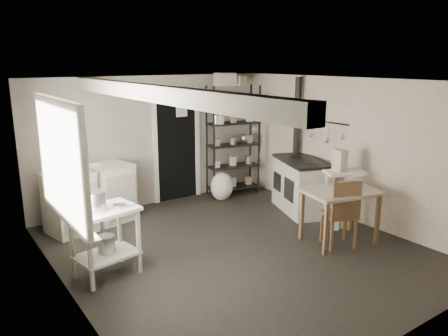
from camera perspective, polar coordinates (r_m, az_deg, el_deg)
floor at (r=6.19m, az=1.61°, el=-10.49°), size 5.00×5.00×0.00m
ceiling at (r=5.64m, az=1.78°, el=11.30°), size 5.00×5.00×0.00m
wall_back at (r=7.91m, az=-9.16°, el=3.49°), size 4.50×0.02×2.30m
wall_front at (r=4.17m, az=22.76°, el=-6.94°), size 4.50×0.02×2.30m
wall_left at (r=4.87m, az=-20.17°, el=-3.77°), size 0.02×5.00×2.30m
wall_right at (r=7.34m, az=15.96°, el=2.33°), size 0.02×5.00×2.30m
window at (r=4.97m, az=-20.78°, el=0.73°), size 0.12×1.76×1.28m
doorway at (r=8.12m, az=-6.17°, el=2.77°), size 0.96×0.10×2.08m
ceiling_beam at (r=5.03m, az=-9.44°, el=9.66°), size 0.18×5.00×0.18m
wallpaper_panel at (r=7.34m, az=15.91°, el=2.32°), size 0.01×5.00×2.30m
utensil_rail at (r=7.62m, az=12.38°, el=6.00°), size 0.06×1.20×0.44m
prep_table at (r=5.51m, az=-15.15°, el=-9.64°), size 0.83×0.66×0.86m
stockpot at (r=5.30m, az=-16.58°, el=-4.45°), size 0.33×0.33×0.29m
saucepan at (r=5.34m, az=-13.45°, el=-5.11°), size 0.19×0.19×0.09m
bucket at (r=5.55m, az=-15.11°, el=-9.63°), size 0.27×0.27×0.23m
base_cabinets at (r=7.16m, az=-17.00°, el=-3.75°), size 1.52×0.92×0.93m
mixing_bowl at (r=7.02m, az=-16.57°, el=0.15°), size 0.39×0.39×0.07m
counter_cup at (r=6.84m, az=-19.92°, el=-0.34°), size 0.14×0.14×0.10m
shelf_rack at (r=8.41m, az=1.19°, el=2.89°), size 1.04×0.54×2.10m
shelf_jar at (r=8.11m, az=-0.46°, el=5.54°), size 0.11×0.11×0.21m
storage_box_a at (r=8.20m, az=0.13°, el=10.09°), size 0.39×0.35×0.23m
storage_box_b at (r=8.37m, az=1.81°, el=10.02°), size 0.34×0.33×0.17m
stove at (r=7.64m, az=10.06°, el=-2.39°), size 1.00×1.31×0.91m
stovepipe at (r=7.88m, az=9.53°, el=6.67°), size 0.14×0.14×1.54m
side_ledge at (r=6.97m, az=15.27°, el=-4.35°), size 0.68×0.54×0.93m
oats_box at (r=6.79m, az=14.85°, el=0.27°), size 0.18×0.24×0.33m
work_table at (r=6.49m, az=14.81°, el=-6.18°), size 1.15×0.90×0.78m
table_cup at (r=6.43m, az=17.21°, el=-2.56°), size 0.11×0.11×0.09m
chair at (r=6.33m, az=14.85°, el=-5.67°), size 0.55×0.56×0.99m
flour_sack at (r=8.16m, az=-0.29°, el=-2.59°), size 0.52×0.48×0.53m
floor_crock at (r=7.04m, az=14.39°, el=-7.20°), size 0.13×0.13×0.14m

